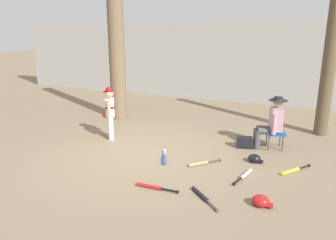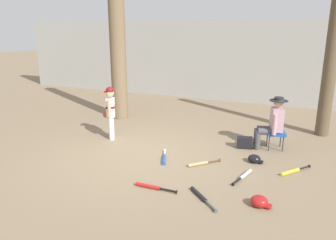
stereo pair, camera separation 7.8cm
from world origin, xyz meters
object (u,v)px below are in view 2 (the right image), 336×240
at_px(bat_red_barrel, 151,187).
at_px(bat_black_composite, 200,196).
at_px(tree_near_player, 118,44).
at_px(bat_wood_tan, 200,164).
at_px(batting_helmet_red, 259,202).
at_px(folding_stool, 276,134).
at_px(tree_behind_spectator, 331,61).
at_px(young_ballplayer, 110,109).
at_px(batting_helmet_black, 254,159).
at_px(bat_yellow_trainer, 292,171).
at_px(bat_aluminum_silver, 244,175).
at_px(bat_blue_youth, 164,158).
at_px(seated_spectator, 272,122).
at_px(handbag_beside_stool, 245,143).

bearing_deg(bat_red_barrel, bat_black_composite, 2.83).
relative_size(tree_near_player, bat_wood_tan, 8.65).
bearing_deg(batting_helmet_red, bat_red_barrel, -174.66).
bearing_deg(folding_stool, tree_behind_spectator, 57.74).
distance_m(young_ballplayer, batting_helmet_black, 3.59).
xyz_separation_m(bat_yellow_trainer, bat_aluminum_silver, (-0.80, -0.56, 0.00)).
distance_m(bat_yellow_trainer, batting_helmet_black, 0.78).
xyz_separation_m(young_ballplayer, folding_stool, (3.80, 0.91, -0.38)).
bearing_deg(tree_near_player, bat_aluminum_silver, -31.40).
xyz_separation_m(bat_blue_youth, batting_helmet_black, (1.75, 0.63, 0.04)).
bearing_deg(folding_stool, bat_aluminum_silver, -100.50).
bearing_deg(folding_stool, bat_black_composite, -106.18).
xyz_separation_m(tree_near_player, bat_black_composite, (3.84, -3.70, -2.17)).
bearing_deg(folding_stool, young_ballplayer, -166.59).
xyz_separation_m(young_ballplayer, bat_black_composite, (2.98, -1.92, -0.71)).
xyz_separation_m(bat_yellow_trainer, bat_black_composite, (-1.29, -1.62, 0.00)).
bearing_deg(young_ballplayer, folding_stool, 13.41).
xyz_separation_m(tree_behind_spectator, young_ballplayer, (-4.79, -2.46, -1.14)).
bearing_deg(bat_aluminum_silver, seated_spectator, 82.39).
xyz_separation_m(bat_black_composite, bat_blue_youth, (-1.21, 1.20, 0.00)).
xyz_separation_m(bat_black_composite, bat_aluminum_silver, (0.49, 1.05, 0.00)).
distance_m(tree_behind_spectator, batting_helmet_black, 3.37).
height_order(bat_yellow_trainer, bat_wood_tan, same).
bearing_deg(tree_near_player, batting_helmet_red, -36.95).
bearing_deg(tree_behind_spectator, bat_aluminum_silver, -111.51).
xyz_separation_m(young_ballplayer, bat_yellow_trainer, (4.27, -0.30, -0.71)).
bearing_deg(seated_spectator, bat_blue_youth, -140.34).
distance_m(young_ballplayer, bat_wood_tan, 2.74).
xyz_separation_m(bat_red_barrel, bat_black_composite, (0.87, 0.04, 0.00)).
bearing_deg(seated_spectator, handbag_beside_stool, -158.75).
relative_size(young_ballplayer, bat_aluminum_silver, 1.79).
relative_size(bat_red_barrel, bat_wood_tan, 1.31).
bearing_deg(bat_red_barrel, bat_yellow_trainer, 37.50).
height_order(tree_near_player, bat_black_composite, tree_near_player).
relative_size(bat_yellow_trainer, bat_wood_tan, 1.16).
height_order(young_ballplayer, folding_stool, young_ballplayer).
bearing_deg(seated_spectator, folding_stool, 15.62).
height_order(folding_stool, bat_red_barrel, folding_stool).
xyz_separation_m(bat_aluminum_silver, batting_helmet_black, (0.05, 0.78, 0.04)).
bearing_deg(batting_helmet_red, young_ballplayer, 155.29).
xyz_separation_m(bat_red_barrel, batting_helmet_red, (1.79, 0.17, 0.05)).
bearing_deg(bat_blue_youth, bat_black_composite, -44.82).
xyz_separation_m(tree_behind_spectator, bat_red_barrel, (-2.68, -4.42, -1.85)).
bearing_deg(tree_near_player, young_ballplayer, -64.26).
relative_size(tree_behind_spectator, bat_aluminum_silver, 5.92).
xyz_separation_m(seated_spectator, batting_helmet_black, (-0.18, -0.97, -0.56)).
bearing_deg(handbag_beside_stool, seated_spectator, 21.25).
relative_size(young_ballplayer, batting_helmet_black, 4.22).
height_order(bat_blue_youth, batting_helmet_black, batting_helmet_black).
xyz_separation_m(seated_spectator, bat_black_composite, (-0.72, -2.80, -0.61)).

